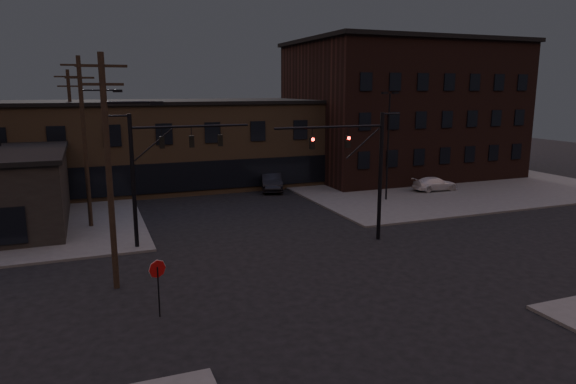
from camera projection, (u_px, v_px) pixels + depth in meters
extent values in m
plane|color=black|center=(314.00, 276.00, 26.25)|extent=(140.00, 140.00, 0.00)
cube|color=#474744|center=(419.00, 178.00, 54.16)|extent=(30.00, 30.00, 0.15)
cube|color=brown|center=(199.00, 144.00, 51.01)|extent=(40.00, 12.00, 8.00)
cube|color=black|center=(400.00, 111.00, 56.44)|extent=(22.00, 16.00, 14.00)
cylinder|color=black|center=(380.00, 177.00, 31.88)|extent=(0.24, 0.24, 8.00)
cylinder|color=black|center=(330.00, 127.00, 29.99)|extent=(7.00, 0.14, 0.14)
cube|color=#FF140C|center=(348.00, 142.00, 30.59)|extent=(0.28, 0.22, 0.70)
cube|color=#FF140C|center=(312.00, 143.00, 29.76)|extent=(0.28, 0.22, 0.70)
cylinder|color=black|center=(133.00, 183.00, 29.90)|extent=(0.24, 0.24, 8.00)
cylinder|color=black|center=(191.00, 126.00, 30.51)|extent=(7.00, 0.14, 0.14)
cube|color=black|center=(162.00, 143.00, 30.07)|extent=(0.28, 0.22, 0.70)
cube|color=black|center=(192.00, 141.00, 30.69)|extent=(0.28, 0.22, 0.70)
cube|color=black|center=(220.00, 140.00, 31.32)|extent=(0.28, 0.22, 0.70)
cylinder|color=black|center=(159.00, 292.00, 21.35)|extent=(0.06, 0.06, 2.20)
cylinder|color=maroon|center=(157.00, 269.00, 21.17)|extent=(0.72, 0.33, 0.76)
cylinder|color=black|center=(109.00, 175.00, 23.59)|extent=(0.28, 0.28, 11.00)
cube|color=black|center=(101.00, 66.00, 22.62)|extent=(2.20, 0.12, 0.12)
cube|color=black|center=(103.00, 84.00, 22.78)|extent=(1.80, 0.12, 0.12)
cube|color=black|center=(156.00, 103.00, 23.77)|extent=(0.60, 0.25, 0.18)
cylinder|color=black|center=(85.00, 145.00, 34.14)|extent=(0.28, 0.28, 11.50)
cube|color=black|center=(79.00, 65.00, 33.12)|extent=(2.20, 0.12, 0.12)
cube|color=black|center=(80.00, 78.00, 33.28)|extent=(1.80, 0.12, 0.12)
cube|color=black|center=(118.00, 91.00, 34.26)|extent=(0.60, 0.25, 0.18)
cylinder|color=black|center=(73.00, 134.00, 44.79)|extent=(0.28, 0.28, 11.00)
cube|color=black|center=(68.00, 77.00, 43.81)|extent=(2.20, 0.12, 0.12)
cube|color=black|center=(69.00, 86.00, 43.97)|extent=(1.80, 0.12, 0.12)
cylinder|color=black|center=(388.00, 148.00, 42.77)|extent=(0.14, 0.14, 9.00)
cube|color=black|center=(385.00, 93.00, 41.69)|extent=(0.50, 0.28, 0.18)
cube|color=black|center=(395.00, 93.00, 42.04)|extent=(0.50, 0.28, 0.18)
cylinder|color=black|center=(413.00, 140.00, 49.47)|extent=(0.14, 0.14, 9.00)
cube|color=black|center=(411.00, 92.00, 48.39)|extent=(0.50, 0.28, 0.18)
cube|color=black|center=(420.00, 92.00, 48.75)|extent=(0.50, 0.28, 0.18)
imported|color=black|center=(366.00, 177.00, 49.49)|extent=(5.08, 2.39, 1.68)
imported|color=silver|center=(435.00, 184.00, 47.35)|extent=(4.29, 1.83, 1.23)
imported|color=black|center=(271.00, 181.00, 48.14)|extent=(3.20, 5.53, 1.72)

